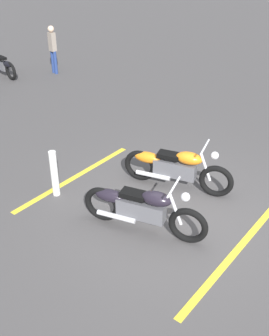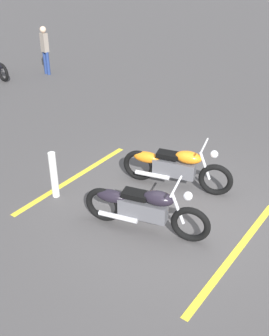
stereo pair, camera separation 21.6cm
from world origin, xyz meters
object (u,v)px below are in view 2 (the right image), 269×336
motorcycle_bright_foreground (174,166)px  motorcycle_dark_foreground (142,208)px  bollard_post (54,175)px  bystander_near_row (45,48)px

motorcycle_bright_foreground → motorcycle_dark_foreground: (-0.19, 1.49, 0.00)m
bollard_post → motorcycle_bright_foreground: bearing=-139.1°
motorcycle_bright_foreground → bollard_post: size_ratio=2.32×
motorcycle_bright_foreground → bollard_post: bearing=-151.2°
bollard_post → bystander_near_row: bearing=-46.0°
motorcycle_bright_foreground → motorcycle_dark_foreground: same height
motorcycle_dark_foreground → bystander_near_row: bearing=131.1°
bystander_near_row → bollard_post: 7.65m
bystander_near_row → motorcycle_dark_foreground: bearing=-116.1°
bystander_near_row → motorcycle_bright_foreground: bearing=-108.5°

